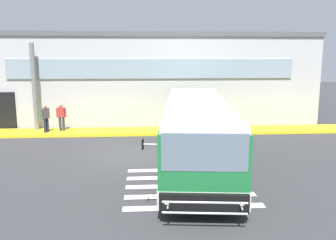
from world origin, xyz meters
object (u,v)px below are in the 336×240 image
bus_main_foreground (196,132)px  passenger_by_doorway (61,115)px  entry_support_column (34,87)px  passenger_near_column (45,116)px

bus_main_foreground → passenger_by_doorway: size_ratio=7.36×
passenger_by_doorway → entry_support_column: bearing=164.7°
entry_support_column → passenger_by_doorway: size_ratio=3.11×
entry_support_column → bus_main_foreground: size_ratio=0.42×
entry_support_column → passenger_near_column: 2.00m
entry_support_column → bus_main_foreground: 11.15m
passenger_near_column → passenger_by_doorway: bearing=24.9°
entry_support_column → passenger_by_doorway: bearing=-15.3°
entry_support_column → passenger_by_doorway: 2.37m
bus_main_foreground → passenger_by_doorway: bearing=139.2°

